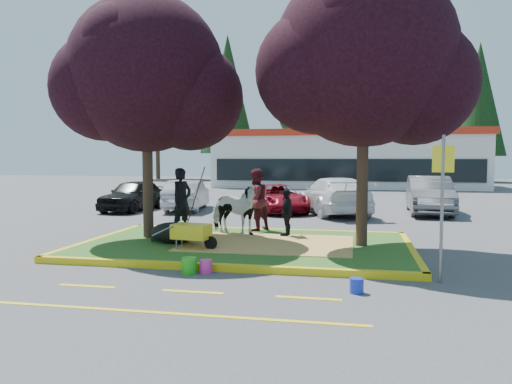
% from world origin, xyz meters
% --- Properties ---
extents(ground, '(90.00, 90.00, 0.00)m').
position_xyz_m(ground, '(0.00, 0.00, 0.00)').
color(ground, '#424244').
rests_on(ground, ground).
extents(median_island, '(8.00, 5.00, 0.15)m').
position_xyz_m(median_island, '(0.00, 0.00, 0.07)').
color(median_island, '#265A1C').
rests_on(median_island, ground).
extents(curb_near, '(8.30, 0.16, 0.15)m').
position_xyz_m(curb_near, '(0.00, -2.58, 0.07)').
color(curb_near, gold).
rests_on(curb_near, ground).
extents(curb_far, '(8.30, 0.16, 0.15)m').
position_xyz_m(curb_far, '(0.00, 2.58, 0.07)').
color(curb_far, gold).
rests_on(curb_far, ground).
extents(curb_left, '(0.16, 5.30, 0.15)m').
position_xyz_m(curb_left, '(-4.08, 0.00, 0.07)').
color(curb_left, gold).
rests_on(curb_left, ground).
extents(curb_right, '(0.16, 5.30, 0.15)m').
position_xyz_m(curb_right, '(4.08, 0.00, 0.07)').
color(curb_right, gold).
rests_on(curb_right, ground).
extents(straw_bedding, '(4.20, 3.00, 0.01)m').
position_xyz_m(straw_bedding, '(0.60, 0.00, 0.15)').
color(straw_bedding, tan).
rests_on(straw_bedding, median_island).
extents(tree_purple_left, '(5.06, 4.20, 6.51)m').
position_xyz_m(tree_purple_left, '(-2.78, 0.38, 4.36)').
color(tree_purple_left, black).
rests_on(tree_purple_left, median_island).
extents(tree_purple_right, '(5.30, 4.40, 6.82)m').
position_xyz_m(tree_purple_right, '(2.92, 0.18, 4.56)').
color(tree_purple_right, black).
rests_on(tree_purple_right, median_island).
extents(fire_lane_stripe_a, '(1.10, 0.12, 0.01)m').
position_xyz_m(fire_lane_stripe_a, '(-2.00, -4.20, 0.00)').
color(fire_lane_stripe_a, yellow).
rests_on(fire_lane_stripe_a, ground).
extents(fire_lane_stripe_b, '(1.10, 0.12, 0.01)m').
position_xyz_m(fire_lane_stripe_b, '(0.00, -4.20, 0.00)').
color(fire_lane_stripe_b, yellow).
rests_on(fire_lane_stripe_b, ground).
extents(fire_lane_stripe_c, '(1.10, 0.12, 0.01)m').
position_xyz_m(fire_lane_stripe_c, '(2.00, -4.20, 0.00)').
color(fire_lane_stripe_c, yellow).
rests_on(fire_lane_stripe_c, ground).
extents(fire_lane_long, '(6.00, 0.10, 0.01)m').
position_xyz_m(fire_lane_long, '(0.00, -5.40, 0.00)').
color(fire_lane_long, yellow).
rests_on(fire_lane_long, ground).
extents(retail_building, '(20.40, 8.40, 4.40)m').
position_xyz_m(retail_building, '(2.00, 27.98, 2.25)').
color(retail_building, silver).
rests_on(retail_building, ground).
extents(treeline, '(46.58, 7.80, 14.63)m').
position_xyz_m(treeline, '(1.23, 37.61, 7.73)').
color(treeline, black).
rests_on(treeline, ground).
extents(cow, '(1.84, 1.35, 1.42)m').
position_xyz_m(cow, '(-0.63, 1.20, 0.86)').
color(cow, silver).
rests_on(cow, median_island).
extents(calf, '(1.37, 0.97, 0.54)m').
position_xyz_m(calf, '(-1.76, -0.42, 0.42)').
color(calf, black).
rests_on(calf, median_island).
extents(handler, '(0.70, 0.81, 1.87)m').
position_xyz_m(handler, '(-2.15, 1.29, 1.08)').
color(handler, black).
rests_on(handler, median_island).
extents(visitor_a, '(1.07, 1.13, 1.84)m').
position_xyz_m(visitor_a, '(-0.16, 2.13, 1.07)').
color(visitor_a, '#4D1620').
rests_on(visitor_a, median_island).
extents(visitor_b, '(0.43, 0.80, 1.30)m').
position_xyz_m(visitor_b, '(0.89, 1.24, 0.80)').
color(visitor_b, black).
rests_on(visitor_b, median_island).
extents(wheelbarrow, '(1.57, 0.65, 0.59)m').
position_xyz_m(wheelbarrow, '(-1.07, -1.08, 0.56)').
color(wheelbarrow, black).
rests_on(wheelbarrow, median_island).
extents(gear_bag_dark, '(0.62, 0.43, 0.29)m').
position_xyz_m(gear_bag_dark, '(-2.17, 0.17, 0.29)').
color(gear_bag_dark, black).
rests_on(gear_bag_dark, median_island).
extents(gear_bag_green, '(0.46, 0.31, 0.23)m').
position_xyz_m(gear_bag_green, '(-2.20, -0.18, 0.27)').
color(gear_bag_green, black).
rests_on(gear_bag_green, median_island).
extents(sign_post, '(0.38, 0.12, 2.73)m').
position_xyz_m(sign_post, '(4.30, -2.70, 1.71)').
color(sign_post, slate).
rests_on(sign_post, ground).
extents(bucket_green, '(0.37, 0.37, 0.33)m').
position_xyz_m(bucket_green, '(-0.50, -2.90, 0.16)').
color(bucket_green, green).
rests_on(bucket_green, ground).
extents(bucket_pink, '(0.29, 0.29, 0.27)m').
position_xyz_m(bucket_pink, '(-0.19, -2.80, 0.14)').
color(bucket_pink, '#DB3099').
rests_on(bucket_pink, ground).
extents(bucket_blue, '(0.30, 0.30, 0.26)m').
position_xyz_m(bucket_blue, '(2.78, -3.71, 0.13)').
color(bucket_blue, '#172EBD').
rests_on(bucket_blue, ground).
extents(car_black, '(1.91, 4.08, 1.35)m').
position_xyz_m(car_black, '(-6.76, 7.92, 0.68)').
color(car_black, black).
rests_on(car_black, ground).
extents(car_silver, '(1.95, 4.17, 1.32)m').
position_xyz_m(car_silver, '(-4.52, 8.52, 0.66)').
color(car_silver, '#A0A3A8').
rests_on(car_silver, ground).
extents(car_red, '(3.51, 4.67, 1.18)m').
position_xyz_m(car_red, '(-0.51, 8.57, 0.59)').
color(car_red, maroon).
rests_on(car_red, ground).
extents(car_white, '(3.64, 5.59, 1.51)m').
position_xyz_m(car_white, '(1.88, 8.27, 0.75)').
color(car_white, white).
rests_on(car_white, ground).
extents(car_grey, '(1.80, 4.73, 1.54)m').
position_xyz_m(car_grey, '(5.74, 9.13, 0.77)').
color(car_grey, '#515458').
rests_on(car_grey, ground).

